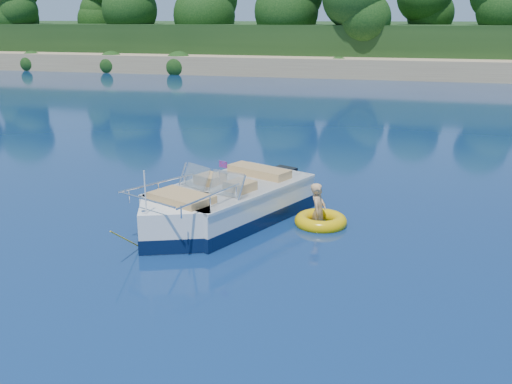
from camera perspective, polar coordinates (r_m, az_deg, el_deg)
ground at (r=13.12m, az=-10.52°, el=-3.68°), size 160.00×160.00×0.00m
shoreline at (r=75.10m, az=11.01°, el=13.98°), size 170.00×59.00×6.00m
treeline at (r=52.35m, az=9.40°, el=17.88°), size 150.00×7.12×8.19m
motorboat at (r=13.19m, az=-3.49°, el=-1.55°), size 3.54×5.48×1.95m
tow_tube at (r=13.25m, az=6.48°, el=-2.91°), size 1.23×1.23×0.32m
boy at (r=13.37m, az=6.22°, el=-3.09°), size 0.40×0.78×1.50m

